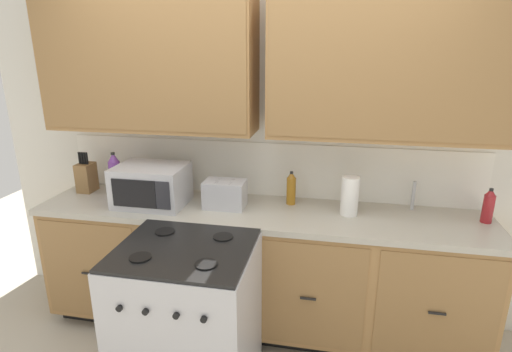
{
  "coord_description": "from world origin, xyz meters",
  "views": [
    {
      "loc": [
        0.49,
        -2.24,
        2.0
      ],
      "look_at": [
        -0.01,
        0.27,
        1.19
      ],
      "focal_mm": 28.66,
      "sensor_mm": 36.0,
      "label": 1
    }
  ],
  "objects_px": {
    "stove_range": "(188,319)",
    "toaster": "(225,194)",
    "microwave": "(151,185)",
    "bottle_violet": "(115,175)",
    "bottle_red": "(488,206)",
    "paper_towel_roll": "(350,196)",
    "bottle_amber": "(291,188)",
    "knife_block": "(86,177)"
  },
  "relations": [
    {
      "from": "paper_towel_roll",
      "to": "bottle_violet",
      "type": "height_order",
      "value": "bottle_violet"
    },
    {
      "from": "stove_range",
      "to": "paper_towel_roll",
      "type": "height_order",
      "value": "paper_towel_roll"
    },
    {
      "from": "microwave",
      "to": "bottle_amber",
      "type": "relative_size",
      "value": 2.01
    },
    {
      "from": "bottle_violet",
      "to": "stove_range",
      "type": "bearing_deg",
      "value": -40.93
    },
    {
      "from": "microwave",
      "to": "bottle_violet",
      "type": "height_order",
      "value": "bottle_violet"
    },
    {
      "from": "bottle_amber",
      "to": "knife_block",
      "type": "bearing_deg",
      "value": -178.62
    },
    {
      "from": "stove_range",
      "to": "knife_block",
      "type": "xyz_separation_m",
      "value": [
        -1.06,
        0.75,
        0.58
      ]
    },
    {
      "from": "bottle_red",
      "to": "bottle_amber",
      "type": "relative_size",
      "value": 0.94
    },
    {
      "from": "stove_range",
      "to": "toaster",
      "type": "height_order",
      "value": "toaster"
    },
    {
      "from": "paper_towel_roll",
      "to": "bottle_amber",
      "type": "xyz_separation_m",
      "value": [
        -0.4,
        0.12,
        -0.01
      ]
    },
    {
      "from": "toaster",
      "to": "bottle_red",
      "type": "height_order",
      "value": "bottle_red"
    },
    {
      "from": "stove_range",
      "to": "bottle_amber",
      "type": "xyz_separation_m",
      "value": [
        0.5,
        0.78,
        0.58
      ]
    },
    {
      "from": "bottle_violet",
      "to": "bottle_amber",
      "type": "distance_m",
      "value": 1.29
    },
    {
      "from": "bottle_red",
      "to": "microwave",
      "type": "bearing_deg",
      "value": -176.89
    },
    {
      "from": "knife_block",
      "to": "bottle_red",
      "type": "bearing_deg",
      "value": -0.76
    },
    {
      "from": "bottle_red",
      "to": "bottle_violet",
      "type": "bearing_deg",
      "value": -179.27
    },
    {
      "from": "toaster",
      "to": "bottle_violet",
      "type": "distance_m",
      "value": 0.85
    },
    {
      "from": "paper_towel_roll",
      "to": "bottle_violet",
      "type": "xyz_separation_m",
      "value": [
        -1.68,
        0.01,
        0.03
      ]
    },
    {
      "from": "microwave",
      "to": "toaster",
      "type": "xyz_separation_m",
      "value": [
        0.52,
        0.04,
        -0.04
      ]
    },
    {
      "from": "stove_range",
      "to": "microwave",
      "type": "distance_m",
      "value": 0.96
    },
    {
      "from": "toaster",
      "to": "bottle_amber",
      "type": "xyz_separation_m",
      "value": [
        0.44,
        0.15,
        0.02
      ]
    },
    {
      "from": "bottle_red",
      "to": "bottle_violet",
      "type": "xyz_separation_m",
      "value": [
        -2.53,
        -0.03,
        0.05
      ]
    },
    {
      "from": "toaster",
      "to": "bottle_violet",
      "type": "xyz_separation_m",
      "value": [
        -0.84,
        0.04,
        0.07
      ]
    },
    {
      "from": "bottle_violet",
      "to": "bottle_amber",
      "type": "height_order",
      "value": "bottle_violet"
    },
    {
      "from": "microwave",
      "to": "bottle_amber",
      "type": "height_order",
      "value": "microwave"
    },
    {
      "from": "microwave",
      "to": "toaster",
      "type": "bearing_deg",
      "value": 4.88
    },
    {
      "from": "bottle_red",
      "to": "bottle_violet",
      "type": "relative_size",
      "value": 0.67
    },
    {
      "from": "toaster",
      "to": "bottle_red",
      "type": "bearing_deg",
      "value": 2.57
    },
    {
      "from": "microwave",
      "to": "bottle_violet",
      "type": "bearing_deg",
      "value": 164.88
    },
    {
      "from": "knife_block",
      "to": "bottle_red",
      "type": "height_order",
      "value": "knife_block"
    },
    {
      "from": "toaster",
      "to": "bottle_amber",
      "type": "height_order",
      "value": "bottle_amber"
    },
    {
      "from": "microwave",
      "to": "bottle_red",
      "type": "height_order",
      "value": "microwave"
    },
    {
      "from": "bottle_violet",
      "to": "bottle_amber",
      "type": "xyz_separation_m",
      "value": [
        1.28,
        0.11,
        -0.05
      ]
    },
    {
      "from": "stove_range",
      "to": "knife_block",
      "type": "height_order",
      "value": "knife_block"
    },
    {
      "from": "paper_towel_roll",
      "to": "bottle_violet",
      "type": "distance_m",
      "value": 1.68
    },
    {
      "from": "microwave",
      "to": "knife_block",
      "type": "height_order",
      "value": "knife_block"
    },
    {
      "from": "microwave",
      "to": "toaster",
      "type": "relative_size",
      "value": 1.71
    },
    {
      "from": "knife_block",
      "to": "bottle_red",
      "type": "distance_m",
      "value": 2.82
    },
    {
      "from": "bottle_amber",
      "to": "paper_towel_roll",
      "type": "bearing_deg",
      "value": -16.13
    },
    {
      "from": "knife_block",
      "to": "stove_range",
      "type": "bearing_deg",
      "value": -35.02
    },
    {
      "from": "bottle_amber",
      "to": "bottle_violet",
      "type": "bearing_deg",
      "value": -175.2
    },
    {
      "from": "stove_range",
      "to": "paper_towel_roll",
      "type": "relative_size",
      "value": 3.65
    }
  ]
}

